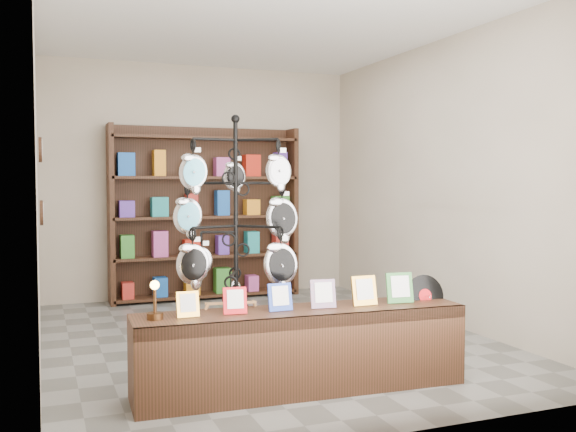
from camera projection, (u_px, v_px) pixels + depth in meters
name	position (u px, v px, depth m)	size (l,w,h in m)	color
ground	(265.00, 338.00, 6.13)	(5.00, 5.00, 0.00)	slate
room_envelope	(264.00, 144.00, 6.04)	(5.00, 5.00, 5.00)	#BCAD97
display_tree	(236.00, 227.00, 4.86)	(1.05, 1.02, 2.00)	black
front_shelf	(302.00, 350.00, 4.58)	(2.41, 0.60, 0.84)	black
back_shelving	(206.00, 218.00, 8.22)	(2.42, 0.36, 2.20)	black
wall_clocks	(41.00, 181.00, 6.09)	(0.03, 0.24, 0.84)	black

